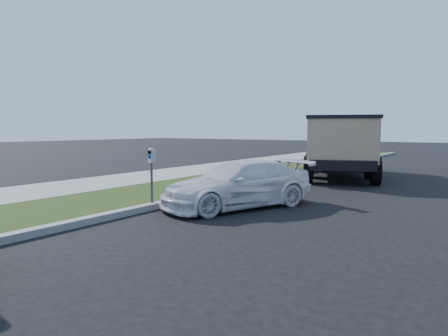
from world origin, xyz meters
The scene contains 5 objects.
ground centered at (0.00, 0.00, 0.00)m, with size 120.00×120.00×0.00m, color black.
streetside centered at (-5.57, 2.00, 0.07)m, with size 6.12×50.00×0.15m.
parking_meter centered at (-2.70, -0.38, 1.16)m, with size 0.20×0.14×1.42m.
white_wagon centered at (-0.94, 1.08, 0.60)m, with size 1.69×4.16×1.21m, color white.
dump_truck centered at (-1.19, 9.43, 1.49)m, with size 4.73×7.17×2.65m.
Camera 1 is at (4.60, -7.64, 2.03)m, focal length 32.00 mm.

